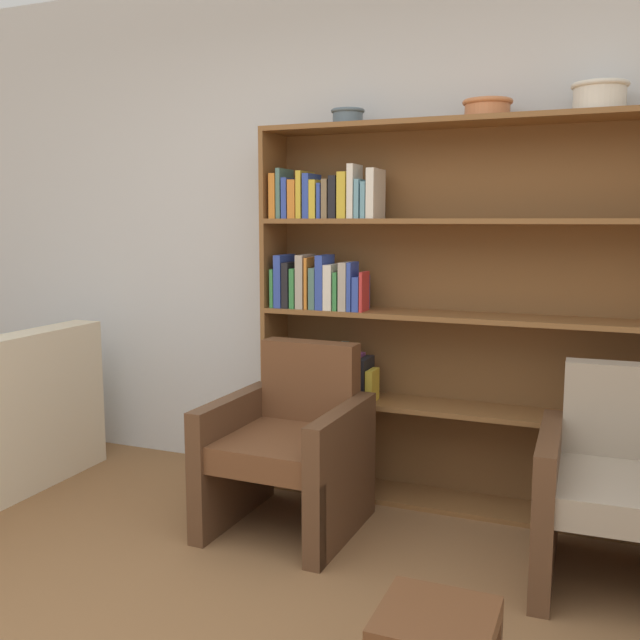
% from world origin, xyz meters
% --- Properties ---
extents(wall_back, '(12.00, 0.06, 2.75)m').
position_xyz_m(wall_back, '(0.00, 2.36, 1.38)').
color(wall_back, silver).
rests_on(wall_back, ground).
extents(bookshelf, '(2.12, 0.30, 1.90)m').
position_xyz_m(bookshelf, '(0.30, 2.19, 0.95)').
color(bookshelf, brown).
rests_on(bookshelf, ground).
extents(bowl_olive, '(0.17, 0.17, 0.08)m').
position_xyz_m(bowl_olive, '(-0.12, 2.17, 1.94)').
color(bowl_olive, slate).
rests_on(bowl_olive, bookshelf).
extents(bowl_terracotta, '(0.23, 0.23, 0.08)m').
position_xyz_m(bowl_terracotta, '(0.57, 2.17, 1.95)').
color(bowl_terracotta, '#C67547').
rests_on(bowl_terracotta, bookshelf).
extents(bowl_copper, '(0.25, 0.25, 0.12)m').
position_xyz_m(bowl_copper, '(1.05, 2.17, 1.97)').
color(bowl_copper, silver).
rests_on(bowl_copper, bookshelf).
extents(armchair_leather, '(0.66, 0.69, 0.84)m').
position_xyz_m(armchair_leather, '(-0.20, 1.65, 0.38)').
color(armchair_leather, brown).
rests_on(armchair_leather, ground).
extents(armchair_cushioned, '(0.66, 0.70, 0.84)m').
position_xyz_m(armchair_cushioned, '(1.23, 1.65, 0.38)').
color(armchair_cushioned, brown).
rests_on(armchair_cushioned, ground).
extents(footstool, '(0.33, 0.33, 0.32)m').
position_xyz_m(footstool, '(0.73, 0.60, 0.26)').
color(footstool, brown).
rests_on(footstool, ground).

